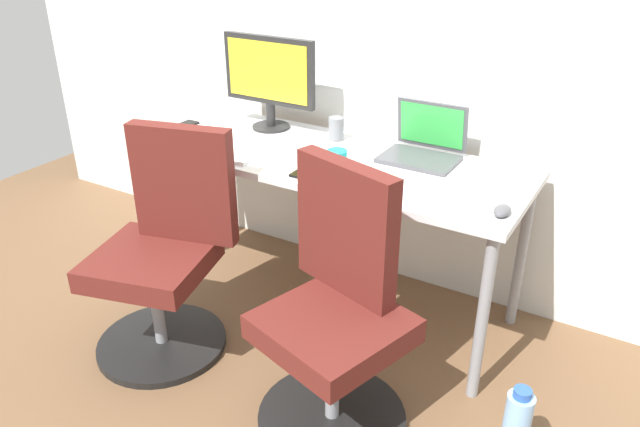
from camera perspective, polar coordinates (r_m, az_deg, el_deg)
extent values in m
plane|color=brown|center=(2.98, 0.50, -7.85)|extent=(5.28, 5.28, 0.00)
cube|color=silver|center=(2.84, 4.92, 18.67)|extent=(4.40, 0.04, 2.60)
cube|color=silver|center=(2.64, 0.56, 5.11)|extent=(1.73, 0.64, 0.03)
cylinder|color=gray|center=(3.07, -15.32, -0.20)|extent=(0.04, 0.04, 0.70)
cylinder|color=gray|center=(2.32, 14.79, -9.47)|extent=(0.04, 0.04, 0.70)
cylinder|color=gray|center=(3.43, -8.98, 3.30)|extent=(0.04, 0.04, 0.70)
cylinder|color=gray|center=(2.78, 18.14, -3.61)|extent=(0.04, 0.04, 0.70)
cylinder|color=black|center=(2.77, -14.39, -11.54)|extent=(0.54, 0.54, 0.03)
cylinder|color=gray|center=(2.66, -14.84, -8.40)|extent=(0.05, 0.05, 0.34)
cube|color=#591E19|center=(2.55, -15.39, -4.42)|extent=(0.54, 0.54, 0.09)
cube|color=#591E19|center=(2.50, -12.53, 2.67)|extent=(0.42, 0.18, 0.48)
cylinder|color=black|center=(2.37, 1.10, -18.36)|extent=(0.54, 0.54, 0.03)
cylinder|color=gray|center=(2.24, 1.15, -15.00)|extent=(0.05, 0.05, 0.34)
cube|color=#591E19|center=(2.10, 1.20, -10.61)|extent=(0.55, 0.55, 0.09)
cube|color=#591E19|center=(2.10, 2.41, -1.41)|extent=(0.42, 0.19, 0.48)
cylinder|color=#2D59B2|center=(2.14, 18.24, -15.54)|extent=(0.06, 0.06, 0.03)
cylinder|color=#262626|center=(2.99, -4.55, 8.03)|extent=(0.18, 0.18, 0.01)
cylinder|color=#262626|center=(2.97, -4.59, 9.14)|extent=(0.04, 0.04, 0.11)
cube|color=#262626|center=(2.92, -4.74, 13.08)|extent=(0.48, 0.03, 0.31)
cube|color=yellow|center=(2.90, -4.94, 13.01)|extent=(0.43, 0.00, 0.26)
cube|color=#4C4C51|center=(2.60, 9.11, 4.97)|extent=(0.31, 0.22, 0.02)
cube|color=#4C4C51|center=(2.68, 10.33, 8.05)|extent=(0.31, 0.04, 0.21)
cube|color=green|center=(2.67, 10.28, 8.04)|extent=(0.28, 0.03, 0.18)
cube|color=silver|center=(2.68, -9.24, 5.57)|extent=(0.34, 0.12, 0.02)
cube|color=silver|center=(2.37, 6.81, 2.96)|extent=(0.34, 0.12, 0.02)
ellipsoid|color=#2D2D2D|center=(2.95, -10.98, 7.54)|extent=(0.06, 0.10, 0.03)
ellipsoid|color=#515156|center=(2.20, 16.52, 0.26)|extent=(0.06, 0.10, 0.03)
cylinder|color=teal|center=(2.45, 1.58, 4.86)|extent=(0.08, 0.08, 0.09)
cylinder|color=slate|center=(2.81, 1.51, 7.86)|extent=(0.07, 0.07, 0.10)
cube|color=black|center=(2.46, -1.32, 3.93)|extent=(0.07, 0.14, 0.01)
cube|color=black|center=(3.07, -12.47, 7.97)|extent=(0.07, 0.14, 0.01)
cube|color=white|center=(2.52, 15.70, 3.51)|extent=(0.21, 0.30, 0.01)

